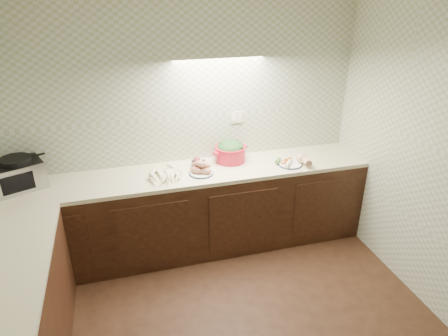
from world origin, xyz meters
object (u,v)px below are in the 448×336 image
object	(u,v)px
toaster_oven	(18,174)
veg_plate	(295,161)
onion_bowl	(198,162)
dutch_oven	(230,151)
sweet_potato_plate	(201,169)
parsnip_pile	(160,172)

from	to	relation	value
toaster_oven	veg_plate	world-z (taller)	toaster_oven
onion_bowl	toaster_oven	bearing A→B (deg)	-178.83
dutch_oven	toaster_oven	bearing A→B (deg)	162.85
sweet_potato_plate	onion_bowl	world-z (taller)	sweet_potato_plate
sweet_potato_plate	onion_bowl	xyz separation A→B (m)	(0.01, 0.19, -0.01)
onion_bowl	dutch_oven	bearing A→B (deg)	5.19
parsnip_pile	sweet_potato_plate	world-z (taller)	sweet_potato_plate
toaster_oven	sweet_potato_plate	bearing A→B (deg)	-28.20
onion_bowl	veg_plate	xyz separation A→B (m)	(0.96, -0.24, 0.00)
toaster_oven	parsnip_pile	distance (m)	1.26
dutch_oven	veg_plate	world-z (taller)	dutch_oven
sweet_potato_plate	veg_plate	size ratio (longest dim) A/B	0.71
toaster_oven	dutch_oven	bearing A→B (deg)	-20.95
parsnip_pile	toaster_oven	bearing A→B (deg)	175.88
toaster_oven	veg_plate	bearing A→B (deg)	-27.33
onion_bowl	dutch_oven	distance (m)	0.36
toaster_oven	parsnip_pile	size ratio (longest dim) A/B	1.34
parsnip_pile	dutch_oven	bearing A→B (deg)	11.66
sweet_potato_plate	veg_plate	xyz separation A→B (m)	(0.97, -0.05, -0.01)
toaster_oven	parsnip_pile	world-z (taller)	toaster_oven
onion_bowl	veg_plate	bearing A→B (deg)	-14.02
dutch_oven	parsnip_pile	bearing A→B (deg)	172.64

